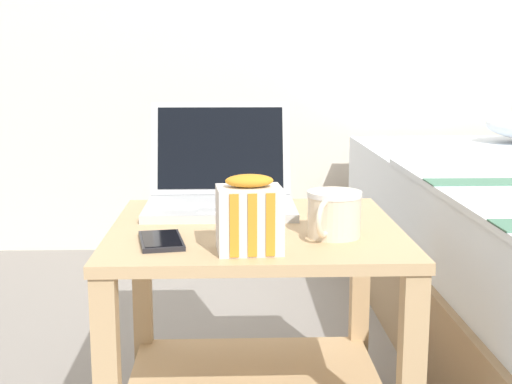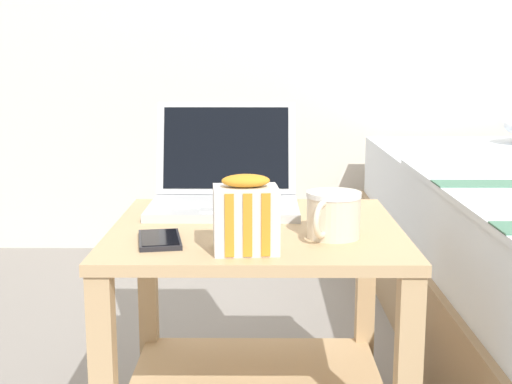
{
  "view_description": "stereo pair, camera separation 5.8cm",
  "coord_description": "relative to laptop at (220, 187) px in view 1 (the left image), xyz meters",
  "views": [
    {
      "loc": [
        -0.05,
        -1.44,
        0.83
      ],
      "look_at": [
        0.0,
        -0.04,
        0.57
      ],
      "focal_mm": 50.0,
      "sensor_mm": 36.0,
      "label": 1
    },
    {
      "loc": [
        0.01,
        -1.44,
        0.83
      ],
      "look_at": [
        0.0,
        -0.04,
        0.57
      ],
      "focal_mm": 50.0,
      "sensor_mm": 36.0,
      "label": 2
    }
  ],
  "objects": [
    {
      "name": "laptop",
      "position": [
        0.0,
        0.0,
        0.0
      ],
      "size": [
        0.34,
        0.3,
        0.24
      ],
      "color": "#B7BABC",
      "rests_on": "bedside_table"
    },
    {
      "name": "mug_front_left",
      "position": [
        0.22,
        -0.28,
        0.0
      ],
      "size": [
        0.11,
        0.14,
        0.09
      ],
      "color": "beige",
      "rests_on": "bedside_table"
    },
    {
      "name": "bedside_table",
      "position": [
        0.07,
        -0.19,
        -0.22
      ],
      "size": [
        0.6,
        0.57,
        0.49
      ],
      "color": "tan",
      "rests_on": "ground_plane"
    },
    {
      "name": "cell_phone",
      "position": [
        -0.11,
        -0.32,
        -0.04
      ],
      "size": [
        0.1,
        0.15,
        0.01
      ],
      "color": "black",
      "rests_on": "bedside_table"
    },
    {
      "name": "snack_bag",
      "position": [
        0.06,
        -0.38,
        0.02
      ],
      "size": [
        0.12,
        0.1,
        0.14
      ],
      "color": "silver",
      "rests_on": "bedside_table"
    }
  ]
}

